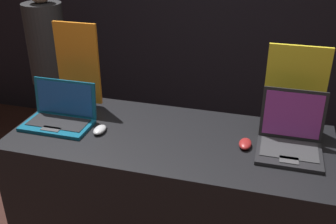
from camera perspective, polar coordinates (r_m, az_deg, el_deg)
display_counter at (r=2.47m, az=0.30°, el=-13.31°), size 1.78×0.75×0.97m
laptop_front at (r=2.38m, az=-15.36°, el=-0.35°), size 0.39×0.25×0.24m
mouse_front at (r=2.25m, az=-9.88°, el=-2.56°), size 0.06×0.11×0.03m
promo_stand_front at (r=2.52m, az=-12.87°, el=6.41°), size 0.28×0.07×0.54m
laptop_back at (r=2.14m, az=17.34°, el=-3.59°), size 0.33×0.32×0.30m
mouse_back at (r=2.13m, az=11.14°, el=-4.54°), size 0.07×0.11×0.04m
promo_stand_back at (r=2.28m, az=17.90°, el=3.00°), size 0.33×0.07×0.49m
person_bystander at (r=3.52m, az=-16.63°, el=5.35°), size 0.31×0.31×1.65m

